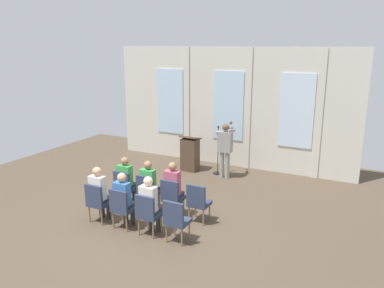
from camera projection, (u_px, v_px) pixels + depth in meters
ground_plane at (139, 229)px, 8.52m from camera, size 13.78×13.78×0.00m
rear_partition at (230, 108)px, 12.57m from camera, size 8.29×0.14×3.92m
speaker at (225, 147)px, 11.54m from camera, size 0.50×0.69×1.69m
mic_stand at (218, 164)px, 12.05m from camera, size 0.28×0.28×1.55m
lectern at (190, 154)px, 12.34m from camera, size 0.60×0.48×1.16m
chair_r0_c0 at (125, 186)px, 9.59m from camera, size 0.46×0.44×0.94m
audience_r0_c0 at (126, 178)px, 9.62m from camera, size 0.36×0.39×1.28m
chair_r0_c1 at (147, 191)px, 9.29m from camera, size 0.46×0.44×0.94m
audience_r0_c1 at (149, 183)px, 9.32m from camera, size 0.36×0.39×1.28m
chair_r0_c2 at (172, 196)px, 8.99m from camera, size 0.46×0.44×0.94m
audience_r0_c2 at (173, 186)px, 9.01m from camera, size 0.36×0.39×1.34m
chair_r0_c3 at (198, 201)px, 8.69m from camera, size 0.46×0.44×0.94m
chair_r1_c0 at (97, 201)px, 8.71m from camera, size 0.46×0.44×0.94m
audience_r1_c0 at (99, 191)px, 8.73m from camera, size 0.36×0.39×1.32m
chair_r1_c1 at (122, 206)px, 8.41m from camera, size 0.46×0.44×0.94m
audience_r1_c1 at (124, 197)px, 8.43m from camera, size 0.36×0.39×1.29m
chair_r1_c2 at (148, 212)px, 8.11m from camera, size 0.46×0.44×0.94m
audience_r1_c2 at (150, 202)px, 8.13m from camera, size 0.36×0.39×1.32m
chair_r1_c3 at (176, 219)px, 7.81m from camera, size 0.46×0.44×0.94m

